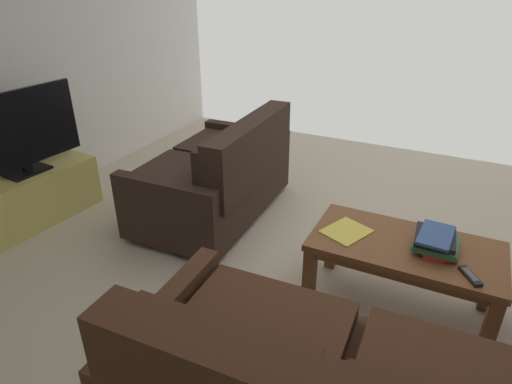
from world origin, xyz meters
The scene contains 9 objects.
ground_plane centered at (0.00, 0.00, 0.00)m, with size 5.68×5.32×0.01m, color beige.
wall_right centered at (2.84, 0.00, 1.32)m, with size 0.12×5.32×2.64m, color white.
loveseat_near centered at (1.15, -0.38, 0.37)m, with size 0.91×1.45×0.87m.
coffee_table centered at (-0.41, 0.15, 0.40)m, with size 1.07×0.55×0.47m.
tv_stand centered at (2.47, 0.37, 0.22)m, with size 0.45×1.05×0.43m.
flat_tv centered at (2.47, 0.37, 0.77)m, with size 0.22×1.02×0.65m.
book_stack centered at (-0.56, 0.13, 0.52)m, with size 0.25×0.29×0.11m.
tv_remote centered at (-0.75, 0.32, 0.48)m, with size 0.13×0.16×0.02m.
loose_magazine centered at (-0.07, 0.17, 0.47)m, with size 0.22×0.26×0.01m, color #E0CC4C.
Camera 1 is at (-0.56, 2.41, 1.87)m, focal length 30.64 mm.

